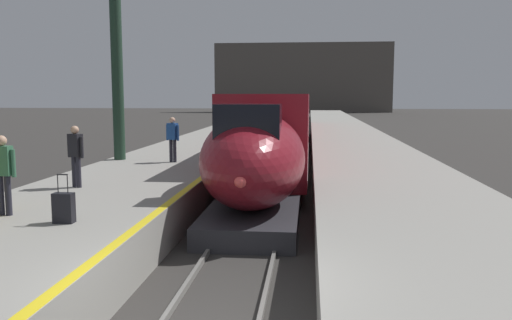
# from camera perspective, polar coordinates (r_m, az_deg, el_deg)

# --- Properties ---
(platform_left) EXTENTS (4.80, 110.00, 1.05)m
(platform_left) POSITION_cam_1_polar(r_m,az_deg,el_deg) (32.25, -4.13, 1.63)
(platform_left) COLOR gray
(platform_left) RESTS_ON ground
(platform_right) EXTENTS (4.80, 110.00, 1.05)m
(platform_right) POSITION_cam_1_polar(r_m,az_deg,el_deg) (31.88, 10.37, 1.47)
(platform_right) COLOR gray
(platform_right) RESTS_ON ground
(platform_left_safety_stripe) EXTENTS (0.20, 107.80, 0.01)m
(platform_left_safety_stripe) POSITION_cam_1_polar(r_m,az_deg,el_deg) (31.89, -0.10, 2.54)
(platform_left_safety_stripe) COLOR yellow
(platform_left_safety_stripe) RESTS_ON platform_left
(rail_main_left) EXTENTS (0.08, 110.00, 0.12)m
(rail_main_left) POSITION_cam_1_polar(r_m,az_deg,el_deg) (34.63, 2.05, 1.25)
(rail_main_left) COLOR slate
(rail_main_left) RESTS_ON ground
(rail_main_right) EXTENTS (0.08, 110.00, 0.12)m
(rail_main_right) POSITION_cam_1_polar(r_m,az_deg,el_deg) (34.56, 4.53, 1.22)
(rail_main_right) COLOR slate
(rail_main_right) RESTS_ON ground
(highspeed_train_main) EXTENTS (2.92, 37.24, 3.60)m
(highspeed_train_main) POSITION_cam_1_polar(r_m,az_deg,el_deg) (29.45, 2.88, 3.88)
(highspeed_train_main) COLOR maroon
(highspeed_train_main) RESTS_ON ground
(station_column_mid) EXTENTS (4.00, 0.68, 9.92)m
(station_column_mid) POSITION_cam_1_polar(r_m,az_deg,el_deg) (21.48, -15.00, 15.92)
(station_column_mid) COLOR #1E3828
(station_column_mid) RESTS_ON platform_left
(passenger_near_edge) EXTENTS (0.57, 0.23, 1.69)m
(passenger_near_edge) POSITION_cam_1_polar(r_m,az_deg,el_deg) (12.20, -25.70, -0.86)
(passenger_near_edge) COLOR #23232D
(passenger_near_edge) RESTS_ON platform_left
(passenger_mid_platform) EXTENTS (0.54, 0.34, 1.69)m
(passenger_mid_platform) POSITION_cam_1_polar(r_m,az_deg,el_deg) (20.03, -9.01, 2.59)
(passenger_mid_platform) COLOR #23232D
(passenger_mid_platform) RESTS_ON platform_left
(passenger_far_waiting) EXTENTS (0.53, 0.35, 1.69)m
(passenger_far_waiting) POSITION_cam_1_polar(r_m,az_deg,el_deg) (15.18, -18.93, 0.88)
(passenger_far_waiting) COLOR #23232D
(passenger_far_waiting) RESTS_ON platform_left
(rolling_suitcase) EXTENTS (0.40, 0.22, 0.98)m
(rolling_suitcase) POSITION_cam_1_polar(r_m,az_deg,el_deg) (11.14, -20.08, -4.87)
(rolling_suitcase) COLOR black
(rolling_suitcase) RESTS_ON platform_left
(terminus_back_wall) EXTENTS (36.00, 2.00, 14.00)m
(terminus_back_wall) POSITION_cam_1_polar(r_m,az_deg,el_deg) (108.94, 5.06, 8.86)
(terminus_back_wall) COLOR #4C4742
(terminus_back_wall) RESTS_ON ground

